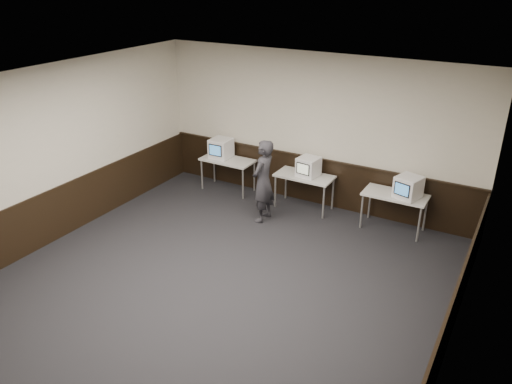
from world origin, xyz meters
TOP-DOWN VIEW (x-y plane):
  - floor at (0.00, 0.00)m, footprint 8.00×8.00m
  - ceiling at (0.00, 0.00)m, footprint 8.00×8.00m
  - back_wall at (0.00, 4.00)m, footprint 7.00×0.00m
  - left_wall at (-3.50, 0.00)m, footprint 0.00×8.00m
  - right_wall at (3.50, 0.00)m, footprint 0.00×8.00m
  - wainscot_back at (0.00, 3.98)m, footprint 6.98×0.04m
  - wainscot_left at (-3.48, 0.00)m, footprint 0.04×7.98m
  - wainscot_right at (3.48, 0.00)m, footprint 0.04×7.98m
  - wainscot_rail at (0.00, 3.96)m, footprint 6.98×0.06m
  - desk_left at (-1.90, 3.60)m, footprint 1.20×0.60m
  - desk_center at (0.00, 3.60)m, footprint 1.20×0.60m
  - desk_right at (1.90, 3.60)m, footprint 1.20×0.60m
  - emac_left at (-2.09, 3.62)m, footprint 0.45×0.49m
  - emac_center at (0.07, 3.60)m, footprint 0.45×0.47m
  - emac_right at (2.12, 3.56)m, footprint 0.53×0.55m
  - person at (-0.48, 2.70)m, footprint 0.41×0.62m

SIDE VIEW (x-z plane):
  - floor at x=0.00m, z-range 0.00..0.00m
  - wainscot_back at x=0.00m, z-range 0.00..1.00m
  - wainscot_left at x=-3.48m, z-range 0.00..1.00m
  - wainscot_right at x=3.48m, z-range 0.00..1.00m
  - desk_left at x=-1.90m, z-range 0.30..1.05m
  - desk_center at x=0.00m, z-range 0.30..1.05m
  - desk_right at x=1.90m, z-range 0.30..1.05m
  - person at x=-0.48m, z-range 0.00..1.69m
  - emac_center at x=0.07m, z-range 0.75..1.15m
  - emac_right at x=2.12m, z-range 0.75..1.17m
  - emac_left at x=-2.09m, z-range 0.75..1.19m
  - wainscot_rail at x=0.00m, z-range 1.00..1.04m
  - back_wall at x=0.00m, z-range -1.90..5.10m
  - left_wall at x=-3.50m, z-range -2.40..5.60m
  - right_wall at x=3.50m, z-range -2.40..5.60m
  - ceiling at x=0.00m, z-range 3.20..3.20m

